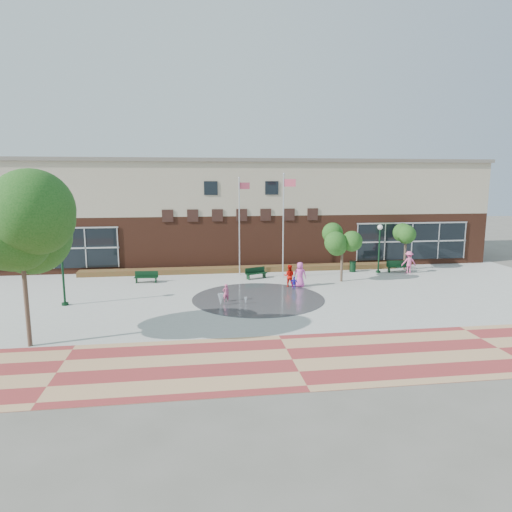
{
  "coord_description": "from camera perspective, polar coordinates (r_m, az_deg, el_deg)",
  "views": [
    {
      "loc": [
        -4.06,
        -24.87,
        7.59
      ],
      "look_at": [
        0.0,
        4.0,
        2.6
      ],
      "focal_mm": 32.0,
      "sensor_mm": 36.0,
      "label": 1
    }
  ],
  "objects": [
    {
      "name": "lamp_left",
      "position": [
        29.44,
        -23.07,
        -0.85
      ],
      "size": [
        0.44,
        0.44,
        4.16
      ],
      "color": "black",
      "rests_on": "ground"
    },
    {
      "name": "adult_red",
      "position": [
        32.17,
        4.17,
        -2.5
      ],
      "size": [
        0.93,
        0.82,
        1.6
      ],
      "primitive_type": "imported",
      "rotation": [
        0.0,
        0.0,
        2.83
      ],
      "color": "red",
      "rests_on": "ground"
    },
    {
      "name": "tree_small_right",
      "position": [
        39.85,
        18.24,
        2.22
      ],
      "size": [
        2.19,
        2.19,
        3.74
      ],
      "color": "#46352A",
      "rests_on": "ground"
    },
    {
      "name": "water_jet_a",
      "position": [
        27.67,
        -4.43,
        -6.24
      ],
      "size": [
        0.37,
        0.37,
        0.72
      ],
      "primitive_type": "cone",
      "rotation": [
        3.14,
        0.0,
        0.0
      ],
      "color": "white",
      "rests_on": "ground"
    },
    {
      "name": "tree_big_left",
      "position": [
        22.47,
        -27.39,
        2.89
      ],
      "size": [
        4.68,
        4.68,
        7.47
      ],
      "color": "#46352A",
      "rests_on": "ground"
    },
    {
      "name": "child_blue",
      "position": [
        31.49,
        4.79,
        -3.41
      ],
      "size": [
        0.58,
        0.43,
        0.92
      ],
      "primitive_type": "imported",
      "rotation": [
        0.0,
        0.0,
        2.72
      ],
      "color": "#271AC6",
      "rests_on": "ground"
    },
    {
      "name": "tree_mid",
      "position": [
        33.96,
        10.77,
        2.27
      ],
      "size": [
        2.68,
        2.68,
        4.52
      ],
      "color": "#46352A",
      "rests_on": "ground"
    },
    {
      "name": "bench_mid",
      "position": [
        34.82,
        0.01,
        -2.42
      ],
      "size": [
        1.75,
        1.06,
        0.85
      ],
      "rotation": [
        0.0,
        0.0,
        0.38
      ],
      "color": "black",
      "rests_on": "ground"
    },
    {
      "name": "adult_pink",
      "position": [
        32.21,
        5.53,
        -2.34
      ],
      "size": [
        1.01,
        0.83,
        1.78
      ],
      "primitive_type": "imported",
      "rotation": [
        0.0,
        0.0,
        2.8
      ],
      "color": "#E04DB2",
      "rests_on": "ground"
    },
    {
      "name": "flower_bed",
      "position": [
        37.47,
        -1.62,
        -1.98
      ],
      "size": [
        26.0,
        1.2,
        0.4
      ],
      "primitive_type": "cube",
      "color": "maroon",
      "rests_on": "ground"
    },
    {
      "name": "bench_right",
      "position": [
        38.94,
        17.37,
        -1.52
      ],
      "size": [
        1.92,
        0.7,
        0.94
      ],
      "rotation": [
        0.0,
        0.0,
        -0.1
      ],
      "color": "black",
      "rests_on": "ground"
    },
    {
      "name": "library_building",
      "position": [
        42.64,
        -2.54,
        5.74
      ],
      "size": [
        44.4,
        10.4,
        9.2
      ],
      "color": "#592C1E",
      "rests_on": "ground"
    },
    {
      "name": "child_splash",
      "position": [
        28.37,
        -3.78,
        -4.64
      ],
      "size": [
        0.47,
        0.36,
        1.14
      ],
      "primitive_type": "imported",
      "rotation": [
        0.0,
        0.0,
        3.38
      ],
      "color": "#CC527D",
      "rests_on": "ground"
    },
    {
      "name": "lamp_right",
      "position": [
        37.94,
        15.17,
        1.58
      ],
      "size": [
        0.42,
        0.42,
        3.93
      ],
      "color": "black",
      "rests_on": "ground"
    },
    {
      "name": "flagpole_left",
      "position": [
        35.61,
        -2.03,
        4.36
      ],
      "size": [
        0.9,
        0.15,
        7.68
      ],
      "rotation": [
        0.0,
        0.0,
        0.05
      ],
      "color": "silver",
      "rests_on": "ground"
    },
    {
      "name": "water_jet_b",
      "position": [
        27.92,
        -1.3,
        -6.06
      ],
      "size": [
        0.18,
        0.18,
        0.41
      ],
      "primitive_type": "cone",
      "rotation": [
        3.14,
        0.0,
        0.0
      ],
      "color": "white",
      "rests_on": "ground"
    },
    {
      "name": "trash_can",
      "position": [
        38.12,
        11.99,
        -1.29
      ],
      "size": [
        0.55,
        0.55,
        0.9
      ],
      "color": "black",
      "rests_on": "ground"
    },
    {
      "name": "paver_band",
      "position": [
        19.83,
        4.55,
        -12.81
      ],
      "size": [
        46.0,
        6.0,
        0.01
      ],
      "primitive_type": "cube",
      "color": "#993030",
      "rests_on": "ground"
    },
    {
      "name": "plaza_concrete",
      "position": [
        30.12,
        0.0,
        -4.87
      ],
      "size": [
        46.0,
        18.0,
        0.01
      ],
      "primitive_type": "cube",
      "color": "#A8A8A0",
      "rests_on": "ground"
    },
    {
      "name": "splash_pad",
      "position": [
        29.16,
        0.27,
        -5.36
      ],
      "size": [
        8.4,
        8.4,
        0.01
      ],
      "primitive_type": "cylinder",
      "color": "#383A3D",
      "rests_on": "ground"
    },
    {
      "name": "bench_left",
      "position": [
        34.41,
        -13.55,
        -2.84
      ],
      "size": [
        1.73,
        0.64,
        0.85
      ],
      "rotation": [
        0.0,
        0.0,
        -0.1
      ],
      "color": "black",
      "rests_on": "ground"
    },
    {
      "name": "flagpole_right",
      "position": [
        34.44,
        3.51,
        4.48
      ],
      "size": [
        0.93,
        0.42,
        7.98
      ],
      "rotation": [
        0.0,
        0.0,
        -0.37
      ],
      "color": "silver",
      "rests_on": "ground"
    },
    {
      "name": "ground",
      "position": [
        26.31,
        1.22,
        -7.05
      ],
      "size": [
        120.0,
        120.0,
        0.0
      ],
      "primitive_type": "plane",
      "color": "#666056",
      "rests_on": "ground"
    },
    {
      "name": "person_bench",
      "position": [
        38.71,
        18.56,
        -0.75
      ],
      "size": [
        1.23,
        0.78,
        1.8
      ],
      "primitive_type": "imported",
      "rotation": [
        0.0,
        0.0,
        3.04
      ],
      "color": "#EC5993",
      "rests_on": "ground"
    }
  ]
}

